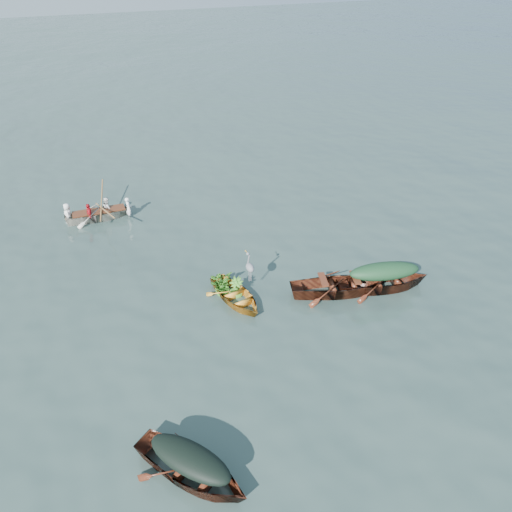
{
  "coord_description": "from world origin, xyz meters",
  "views": [
    {
      "loc": [
        -6.02,
        -9.99,
        9.1
      ],
      "look_at": [
        -0.89,
        2.4,
        0.5
      ],
      "focal_mm": 35.0,
      "sensor_mm": 36.0,
      "label": 1
    }
  ],
  "objects_px": {
    "yellow_dinghy": "(236,301)",
    "dark_covered_boat": "(192,476)",
    "heron": "(250,271)",
    "open_wooden_boat": "(338,293)",
    "green_tarp_boat": "(381,289)",
    "rowed_boat": "(100,219)"
  },
  "relations": [
    {
      "from": "yellow_dinghy",
      "to": "dark_covered_boat",
      "type": "height_order",
      "value": "dark_covered_boat"
    },
    {
      "from": "yellow_dinghy",
      "to": "heron",
      "type": "xyz_separation_m",
      "value": [
        0.53,
        0.17,
        0.82
      ]
    },
    {
      "from": "open_wooden_boat",
      "to": "heron",
      "type": "distance_m",
      "value": 2.78
    },
    {
      "from": "dark_covered_boat",
      "to": "heron",
      "type": "relative_size",
      "value": 3.72
    },
    {
      "from": "yellow_dinghy",
      "to": "green_tarp_boat",
      "type": "relative_size",
      "value": 0.7
    },
    {
      "from": "green_tarp_boat",
      "to": "rowed_boat",
      "type": "xyz_separation_m",
      "value": [
        -7.35,
        7.88,
        0.0
      ]
    },
    {
      "from": "yellow_dinghy",
      "to": "green_tarp_boat",
      "type": "height_order",
      "value": "green_tarp_boat"
    },
    {
      "from": "dark_covered_boat",
      "to": "green_tarp_boat",
      "type": "relative_size",
      "value": 0.87
    },
    {
      "from": "heron",
      "to": "yellow_dinghy",
      "type": "bearing_deg",
      "value": -174.81
    },
    {
      "from": "yellow_dinghy",
      "to": "open_wooden_boat",
      "type": "relative_size",
      "value": 0.69
    },
    {
      "from": "dark_covered_boat",
      "to": "green_tarp_boat",
      "type": "height_order",
      "value": "green_tarp_boat"
    },
    {
      "from": "dark_covered_boat",
      "to": "open_wooden_boat",
      "type": "height_order",
      "value": "open_wooden_boat"
    },
    {
      "from": "yellow_dinghy",
      "to": "open_wooden_boat",
      "type": "height_order",
      "value": "open_wooden_boat"
    },
    {
      "from": "dark_covered_boat",
      "to": "rowed_boat",
      "type": "relative_size",
      "value": 0.98
    },
    {
      "from": "open_wooden_boat",
      "to": "yellow_dinghy",
      "type": "bearing_deg",
      "value": 90.97
    },
    {
      "from": "yellow_dinghy",
      "to": "rowed_boat",
      "type": "xyz_separation_m",
      "value": [
        -3.01,
        6.73,
        0.0
      ]
    },
    {
      "from": "dark_covered_boat",
      "to": "rowed_boat",
      "type": "xyz_separation_m",
      "value": [
        -0.2,
        11.75,
        0.0
      ]
    },
    {
      "from": "dark_covered_boat",
      "to": "heron",
      "type": "distance_m",
      "value": 6.22
    },
    {
      "from": "open_wooden_boat",
      "to": "dark_covered_boat",
      "type": "bearing_deg",
      "value": 142.45
    },
    {
      "from": "green_tarp_boat",
      "to": "heron",
      "type": "xyz_separation_m",
      "value": [
        -3.81,
        1.32,
        0.82
      ]
    },
    {
      "from": "open_wooden_boat",
      "to": "rowed_boat",
      "type": "distance_m",
      "value": 9.66
    },
    {
      "from": "dark_covered_boat",
      "to": "heron",
      "type": "height_order",
      "value": "heron"
    }
  ]
}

